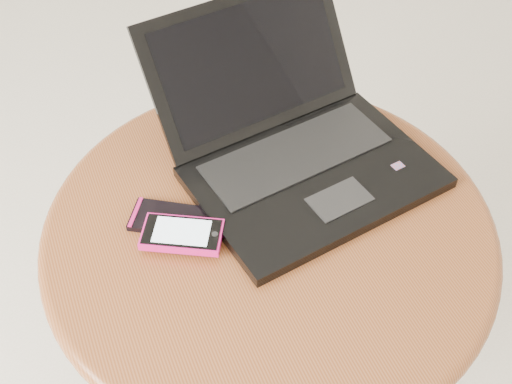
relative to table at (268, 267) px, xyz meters
name	(u,v)px	position (x,y,z in m)	size (l,w,h in m)	color
table	(268,267)	(0.00, 0.00, 0.00)	(0.68, 0.68, 0.54)	brown
laptop	(295,143)	(0.09, 0.10, 0.15)	(0.41, 0.43, 0.20)	black
phone_black	(169,219)	(-0.14, 0.06, 0.12)	(0.13, 0.11, 0.01)	black
phone_pink	(182,234)	(-0.13, 0.01, 0.13)	(0.13, 0.11, 0.01)	#D61673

